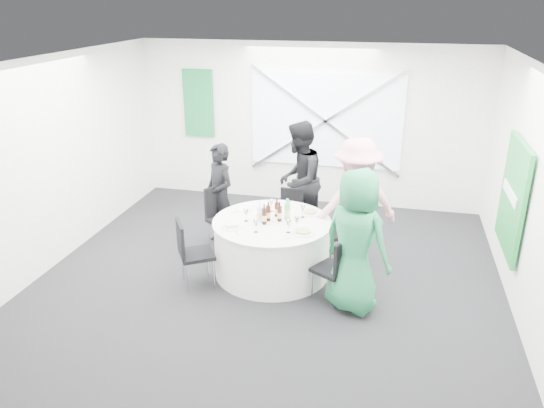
% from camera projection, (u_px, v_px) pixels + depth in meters
% --- Properties ---
extents(floor, '(6.00, 6.00, 0.00)m').
position_uv_depth(floor, '(269.00, 280.00, 7.01)').
color(floor, black).
rests_on(floor, ground).
extents(ceiling, '(6.00, 6.00, 0.00)m').
position_uv_depth(ceiling, '(268.00, 62.00, 5.98)').
color(ceiling, white).
rests_on(ceiling, wall_back).
extents(wall_back, '(6.00, 0.00, 6.00)m').
position_uv_depth(wall_back, '(309.00, 125.00, 9.21)').
color(wall_back, silver).
rests_on(wall_back, floor).
extents(wall_front, '(6.00, 0.00, 6.00)m').
position_uv_depth(wall_front, '(170.00, 312.00, 3.78)').
color(wall_front, silver).
rests_on(wall_front, floor).
extents(wall_left, '(0.00, 6.00, 6.00)m').
position_uv_depth(wall_left, '(52.00, 163.00, 7.13)').
color(wall_left, silver).
rests_on(wall_left, floor).
extents(wall_right, '(0.00, 6.00, 6.00)m').
position_uv_depth(wall_right, '(532.00, 200.00, 5.86)').
color(wall_right, silver).
rests_on(wall_right, floor).
extents(window_panel, '(2.60, 0.03, 1.60)m').
position_uv_depth(window_panel, '(326.00, 121.00, 9.08)').
color(window_panel, white).
rests_on(window_panel, wall_back).
extents(window_brace_a, '(2.63, 0.05, 1.84)m').
position_uv_depth(window_brace_a, '(325.00, 121.00, 9.04)').
color(window_brace_a, silver).
rests_on(window_brace_a, window_panel).
extents(window_brace_b, '(2.63, 0.05, 1.84)m').
position_uv_depth(window_brace_b, '(325.00, 121.00, 9.04)').
color(window_brace_b, silver).
rests_on(window_brace_b, window_panel).
extents(green_banner, '(0.55, 0.04, 1.20)m').
position_uv_depth(green_banner, '(198.00, 103.00, 9.48)').
color(green_banner, '#156A37').
rests_on(green_banner, wall_back).
extents(green_sign, '(0.05, 1.20, 1.40)m').
position_uv_depth(green_sign, '(513.00, 197.00, 6.49)').
color(green_sign, '#188733').
rests_on(green_sign, wall_right).
extents(banquet_table, '(1.56, 1.56, 0.76)m').
position_uv_depth(banquet_table, '(272.00, 247.00, 7.05)').
color(banquet_table, silver).
rests_on(banquet_table, floor).
extents(chair_back, '(0.38, 0.39, 0.81)m').
position_uv_depth(chair_back, '(290.00, 212.00, 7.96)').
color(chair_back, black).
rests_on(chair_back, floor).
extents(chair_back_left, '(0.59, 0.59, 0.93)m').
position_uv_depth(chair_back_left, '(221.00, 213.00, 7.74)').
color(chair_back_left, black).
rests_on(chair_back_left, floor).
extents(chair_back_right, '(0.56, 0.56, 0.89)m').
position_uv_depth(chair_back_right, '(344.00, 226.00, 7.35)').
color(chair_back_right, black).
rests_on(chair_back_right, floor).
extents(chair_front_right, '(0.54, 0.53, 0.86)m').
position_uv_depth(chair_front_right, '(336.00, 266.00, 6.32)').
color(chair_front_right, black).
rests_on(chair_front_right, floor).
extents(chair_front_left, '(0.57, 0.57, 0.90)m').
position_uv_depth(chair_front_left, '(190.00, 249.00, 6.67)').
color(chair_front_left, black).
rests_on(chair_front_left, floor).
extents(person_man_back_left, '(0.67, 0.63, 1.53)m').
position_uv_depth(person_man_back_left, '(220.00, 195.00, 7.81)').
color(person_man_back_left, black).
rests_on(person_man_back_left, floor).
extents(person_man_back, '(0.56, 0.91, 1.80)m').
position_uv_depth(person_man_back, '(299.00, 180.00, 8.00)').
color(person_man_back, black).
rests_on(person_man_back, floor).
extents(person_woman_pink, '(1.29, 0.98, 1.81)m').
position_uv_depth(person_woman_pink, '(356.00, 204.00, 7.07)').
color(person_woman_pink, pink).
rests_on(person_woman_pink, floor).
extents(person_woman_green, '(1.01, 0.89, 1.75)m').
position_uv_depth(person_woman_green, '(356.00, 241.00, 6.08)').
color(person_woman_green, '#207848').
rests_on(person_woman_green, floor).
extents(plate_back, '(0.26, 0.26, 0.01)m').
position_uv_depth(plate_back, '(276.00, 205.00, 7.44)').
color(plate_back, white).
rests_on(plate_back, banquet_table).
extents(plate_back_left, '(0.25, 0.25, 0.01)m').
position_uv_depth(plate_back_left, '(244.00, 209.00, 7.30)').
color(plate_back_left, white).
rests_on(plate_back_left, banquet_table).
extents(plate_back_right, '(0.26, 0.26, 0.04)m').
position_uv_depth(plate_back_right, '(310.00, 213.00, 7.14)').
color(plate_back_right, white).
rests_on(plate_back_right, banquet_table).
extents(plate_front_right, '(0.29, 0.29, 0.04)m').
position_uv_depth(plate_front_right, '(303.00, 232.00, 6.56)').
color(plate_front_right, white).
rests_on(plate_front_right, banquet_table).
extents(plate_front_left, '(0.30, 0.30, 0.01)m').
position_uv_depth(plate_front_left, '(232.00, 226.00, 6.74)').
color(plate_front_left, white).
rests_on(plate_front_left, banquet_table).
extents(napkin, '(0.19, 0.17, 0.04)m').
position_uv_depth(napkin, '(232.00, 225.00, 6.70)').
color(napkin, silver).
rests_on(napkin, plate_front_left).
extents(beer_bottle_a, '(0.06, 0.06, 0.27)m').
position_uv_depth(beer_bottle_a, '(268.00, 213.00, 6.89)').
color(beer_bottle_a, '#38170A').
rests_on(beer_bottle_a, banquet_table).
extents(beer_bottle_b, '(0.06, 0.06, 0.25)m').
position_uv_depth(beer_bottle_b, '(277.00, 210.00, 7.03)').
color(beer_bottle_b, '#38170A').
rests_on(beer_bottle_b, banquet_table).
extents(beer_bottle_c, '(0.06, 0.06, 0.27)m').
position_uv_depth(beer_bottle_c, '(280.00, 214.00, 6.88)').
color(beer_bottle_c, '#38170A').
rests_on(beer_bottle_c, banquet_table).
extents(beer_bottle_d, '(0.06, 0.06, 0.27)m').
position_uv_depth(beer_bottle_d, '(264.00, 217.00, 6.78)').
color(beer_bottle_d, '#38170A').
rests_on(beer_bottle_d, banquet_table).
extents(green_water_bottle, '(0.08, 0.08, 0.29)m').
position_uv_depth(green_water_bottle, '(287.00, 211.00, 6.93)').
color(green_water_bottle, '#44B156').
rests_on(green_water_bottle, banquet_table).
extents(clear_water_bottle, '(0.08, 0.08, 0.27)m').
position_uv_depth(clear_water_bottle, '(260.00, 214.00, 6.86)').
color(clear_water_bottle, white).
rests_on(clear_water_bottle, banquet_table).
extents(wine_glass_a, '(0.07, 0.07, 0.17)m').
position_uv_depth(wine_glass_a, '(288.00, 223.00, 6.53)').
color(wine_glass_a, white).
rests_on(wine_glass_a, banquet_table).
extents(wine_glass_b, '(0.07, 0.07, 0.17)m').
position_uv_depth(wine_glass_b, '(288.00, 204.00, 7.14)').
color(wine_glass_b, white).
rests_on(wine_glass_b, banquet_table).
extents(wine_glass_c, '(0.07, 0.07, 0.17)m').
position_uv_depth(wine_glass_c, '(272.00, 203.00, 7.18)').
color(wine_glass_c, white).
rests_on(wine_glass_c, banquet_table).
extents(wine_glass_d, '(0.07, 0.07, 0.17)m').
position_uv_depth(wine_glass_d, '(303.00, 209.00, 6.98)').
color(wine_glass_d, white).
rests_on(wine_glass_d, banquet_table).
extents(wine_glass_e, '(0.07, 0.07, 0.17)m').
position_uv_depth(wine_glass_e, '(256.00, 223.00, 6.54)').
color(wine_glass_e, white).
rests_on(wine_glass_e, banquet_table).
extents(wine_glass_f, '(0.07, 0.07, 0.17)m').
position_uv_depth(wine_glass_f, '(246.00, 212.00, 6.87)').
color(wine_glass_f, white).
rests_on(wine_glass_f, banquet_table).
extents(wine_glass_g, '(0.07, 0.07, 0.17)m').
position_uv_depth(wine_glass_g, '(297.00, 220.00, 6.62)').
color(wine_glass_g, white).
rests_on(wine_glass_g, banquet_table).
extents(fork_a, '(0.08, 0.14, 0.01)m').
position_uv_depth(fork_a, '(251.00, 207.00, 7.37)').
color(fork_a, silver).
rests_on(fork_a, banquet_table).
extents(knife_a, '(0.10, 0.13, 0.01)m').
position_uv_depth(knife_a, '(236.00, 212.00, 7.18)').
color(knife_a, silver).
rests_on(knife_a, banquet_table).
extents(fork_b, '(0.12, 0.12, 0.01)m').
position_uv_depth(fork_b, '(229.00, 225.00, 6.77)').
color(fork_b, silver).
rests_on(fork_b, banquet_table).
extents(knife_b, '(0.10, 0.13, 0.01)m').
position_uv_depth(knife_b, '(236.00, 233.00, 6.57)').
color(knife_b, silver).
rests_on(knife_b, banquet_table).
extents(fork_c, '(0.11, 0.12, 0.01)m').
position_uv_depth(fork_c, '(285.00, 239.00, 6.40)').
color(fork_c, silver).
rests_on(fork_c, banquet_table).
extents(knife_c, '(0.11, 0.12, 0.01)m').
position_uv_depth(knife_c, '(309.00, 232.00, 6.60)').
color(knife_c, silver).
rests_on(knife_c, banquet_table).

